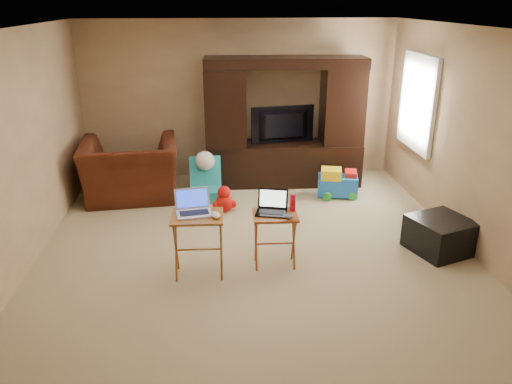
{
  "coord_description": "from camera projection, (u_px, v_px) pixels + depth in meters",
  "views": [
    {
      "loc": [
        -0.46,
        -5.26,
        2.77
      ],
      "look_at": [
        0.0,
        -0.2,
        0.8
      ],
      "focal_mm": 35.0,
      "sensor_mm": 36.0,
      "label": 1
    }
  ],
  "objects": [
    {
      "name": "child_rocker",
      "position": [
        205.0,
        180.0,
        7.28
      ],
      "size": [
        0.47,
        0.54,
        0.62
      ],
      "primitive_type": null,
      "rotation": [
        0.0,
        0.0,
        0.02
      ],
      "color": "teal",
      "rests_on": "floor"
    },
    {
      "name": "ceiling",
      "position": [
        254.0,
        28.0,
        5.02
      ],
      "size": [
        5.5,
        5.5,
        0.0
      ],
      "primitive_type": "plane",
      "rotation": [
        3.14,
        0.0,
        0.0
      ],
      "color": "silver",
      "rests_on": "ground"
    },
    {
      "name": "plush_toy",
      "position": [
        224.0,
        199.0,
        6.89
      ],
      "size": [
        0.35,
        0.29,
        0.38
      ],
      "primitive_type": null,
      "color": "red",
      "rests_on": "floor"
    },
    {
      "name": "wall_right",
      "position": [
        472.0,
        142.0,
        5.69
      ],
      "size": [
        0.0,
        5.5,
        5.5
      ],
      "primitive_type": "plane",
      "rotation": [
        1.57,
        0.0,
        -1.57
      ],
      "color": "tan",
      "rests_on": "ground"
    },
    {
      "name": "ottoman",
      "position": [
        440.0,
        235.0,
        5.81
      ],
      "size": [
        0.8,
        0.8,
        0.4
      ],
      "primitive_type": "cube",
      "rotation": [
        0.0,
        0.0,
        0.34
      ],
      "color": "black",
      "rests_on": "floor"
    },
    {
      "name": "laptop_right",
      "position": [
        271.0,
        203.0,
        5.31
      ],
      "size": [
        0.38,
        0.34,
        0.24
      ],
      "primitive_type": "cube",
      "rotation": [
        0.0,
        0.0,
        -0.25
      ],
      "color": "black",
      "rests_on": "tray_table_right"
    },
    {
      "name": "laptop_left",
      "position": [
        194.0,
        204.0,
        5.1
      ],
      "size": [
        0.4,
        0.35,
        0.24
      ],
      "primitive_type": "cube",
      "rotation": [
        0.0,
        0.0,
        0.15
      ],
      "color": "silver",
      "rests_on": "tray_table_left"
    },
    {
      "name": "entertainment_center",
      "position": [
        284.0,
        123.0,
        7.7
      ],
      "size": [
        2.44,
        0.71,
        1.98
      ],
      "primitive_type": "cube",
      "rotation": [
        0.0,
        0.0,
        -0.04
      ],
      "color": "black",
      "rests_on": "floor"
    },
    {
      "name": "water_bottle",
      "position": [
        293.0,
        203.0,
        5.4
      ],
      "size": [
        0.06,
        0.06,
        0.19
      ],
      "primitive_type": "cylinder",
      "color": "red",
      "rests_on": "tray_table_right"
    },
    {
      "name": "tray_table_right",
      "position": [
        275.0,
        240.0,
        5.45
      ],
      "size": [
        0.48,
        0.39,
        0.62
      ],
      "primitive_type": "cube",
      "rotation": [
        0.0,
        0.0,
        -0.02
      ],
      "color": "brown",
      "rests_on": "floor"
    },
    {
      "name": "push_toy",
      "position": [
        338.0,
        182.0,
        7.43
      ],
      "size": [
        0.67,
        0.54,
        0.45
      ],
      "primitive_type": null,
      "rotation": [
        0.0,
        0.0,
        -0.22
      ],
      "color": "blue",
      "rests_on": "floor"
    },
    {
      "name": "wall_left",
      "position": [
        19.0,
        153.0,
        5.26
      ],
      "size": [
        0.0,
        5.5,
        5.5
      ],
      "primitive_type": "plane",
      "rotation": [
        1.57,
        0.0,
        1.57
      ],
      "color": "tan",
      "rests_on": "ground"
    },
    {
      "name": "window_pane",
      "position": [
        419.0,
        102.0,
        7.07
      ],
      "size": [
        0.0,
        1.2,
        1.2
      ],
      "primitive_type": "plane",
      "rotation": [
        1.57,
        0.0,
        -1.57
      ],
      "color": "white",
      "rests_on": "ground"
    },
    {
      "name": "mouse_left",
      "position": [
        216.0,
        215.0,
        5.06
      ],
      "size": [
        0.13,
        0.16,
        0.06
      ],
      "primitive_type": "ellipsoid",
      "rotation": [
        0.0,
        0.0,
        0.29
      ],
      "color": "silver",
      "rests_on": "tray_table_left"
    },
    {
      "name": "television",
      "position": [
        285.0,
        126.0,
        7.68
      ],
      "size": [
        1.01,
        0.3,
        0.58
      ],
      "primitive_type": "imported",
      "rotation": [
        0.0,
        0.0,
        3.31
      ],
      "color": "black",
      "rests_on": "entertainment_center"
    },
    {
      "name": "window_frame",
      "position": [
        417.0,
        103.0,
        7.07
      ],
      "size": [
        0.06,
        1.14,
        1.34
      ],
      "primitive_type": "cube",
      "color": "white",
      "rests_on": "ground"
    },
    {
      "name": "mouse_right",
      "position": [
        289.0,
        216.0,
        5.23
      ],
      "size": [
        0.1,
        0.14,
        0.05
      ],
      "primitive_type": "ellipsoid",
      "rotation": [
        0.0,
        0.0,
        -0.17
      ],
      "color": "#39393D",
      "rests_on": "tray_table_right"
    },
    {
      "name": "wall_front",
      "position": [
        295.0,
        277.0,
        2.92
      ],
      "size": [
        5.0,
        0.0,
        5.0
      ],
      "primitive_type": "plane",
      "rotation": [
        -1.57,
        0.0,
        0.0
      ],
      "color": "tan",
      "rests_on": "ground"
    },
    {
      "name": "floor",
      "position": [
        254.0,
        249.0,
        5.93
      ],
      "size": [
        5.5,
        5.5,
        0.0
      ],
      "primitive_type": "plane",
      "color": "tan",
      "rests_on": "ground"
    },
    {
      "name": "recliner",
      "position": [
        131.0,
        170.0,
        7.28
      ],
      "size": [
        1.45,
        1.29,
        0.87
      ],
      "primitive_type": "imported",
      "rotation": [
        0.0,
        0.0,
        3.23
      ],
      "color": "#4A1F0F",
      "rests_on": "floor"
    },
    {
      "name": "wall_back",
      "position": [
        239.0,
        100.0,
        8.03
      ],
      "size": [
        5.0,
        0.0,
        5.0
      ],
      "primitive_type": "plane",
      "rotation": [
        1.57,
        0.0,
        0.0
      ],
      "color": "tan",
      "rests_on": "ground"
    },
    {
      "name": "tray_table_left",
      "position": [
        199.0,
        246.0,
        5.25
      ],
      "size": [
        0.55,
        0.44,
        0.69
      ],
      "primitive_type": "cube",
      "rotation": [
        0.0,
        0.0,
        -0.03
      ],
      "color": "#A05F26",
      "rests_on": "floor"
    }
  ]
}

